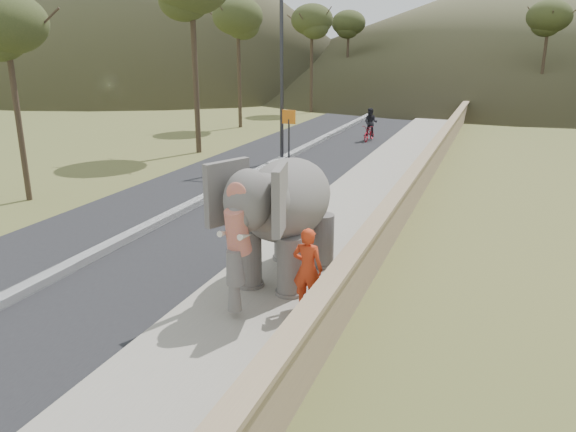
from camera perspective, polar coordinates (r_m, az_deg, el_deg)
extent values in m
plane|color=olive|center=(11.37, -3.03, -9.72)|extent=(160.00, 160.00, 0.00)
cube|color=black|center=(21.93, -4.54, 3.54)|extent=(7.00, 120.00, 0.03)
cube|color=black|center=(21.91, -4.54, 3.78)|extent=(0.35, 120.00, 0.22)
cube|color=#9E9687|center=(20.35, 8.33, 2.52)|extent=(3.00, 120.00, 0.15)
cube|color=tan|center=(19.96, 13.02, 3.38)|extent=(0.30, 120.00, 1.10)
cylinder|color=#2B2A2F|center=(25.13, -0.65, 14.50)|extent=(0.16, 0.16, 8.00)
cylinder|color=#2D2D33|center=(24.87, 0.09, 7.52)|extent=(0.08, 0.08, 2.00)
cube|color=orange|center=(24.71, 0.09, 10.03)|extent=(0.60, 0.05, 0.60)
cone|color=brown|center=(79.30, 22.39, 17.20)|extent=(80.00, 80.00, 14.00)
imported|color=red|center=(10.85, 2.01, -5.39)|extent=(0.60, 0.40, 1.65)
imported|color=maroon|center=(31.51, 8.26, 8.33)|extent=(0.67, 1.70, 0.88)
imported|color=black|center=(31.42, 8.40, 9.38)|extent=(0.78, 0.63, 1.55)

